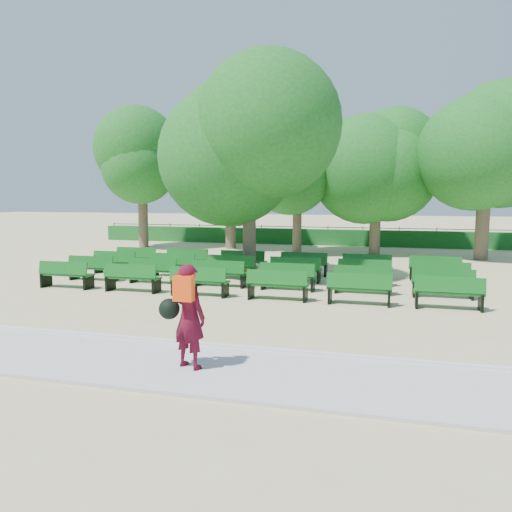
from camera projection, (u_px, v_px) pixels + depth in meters
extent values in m
plane|color=#C4B582|center=(238.00, 286.00, 15.60)|extent=(120.00, 120.00, 0.00)
cube|color=#BBBAB6|center=(110.00, 360.00, 8.51)|extent=(30.00, 2.20, 0.06)
cube|color=silver|center=(142.00, 340.00, 9.61)|extent=(30.00, 0.12, 0.10)
cube|color=#175C20|center=(310.00, 237.00, 28.96)|extent=(26.00, 0.70, 0.90)
cube|color=#0F5B18|center=(259.00, 271.00, 15.96)|extent=(1.68, 0.54, 0.06)
cube|color=#0F5B18|center=(257.00, 265.00, 15.74)|extent=(1.66, 0.20, 0.39)
cylinder|color=brown|center=(249.00, 233.00, 17.06)|extent=(0.45, 0.45, 3.11)
ellipsoid|color=#1B651E|center=(249.00, 149.00, 16.72)|extent=(4.56, 4.56, 4.10)
imported|color=#4C0A1C|center=(189.00, 316.00, 7.95)|extent=(0.72, 0.59, 1.69)
cube|color=#FA440D|center=(184.00, 288.00, 7.71)|extent=(0.32, 0.16, 0.39)
sphere|color=black|center=(169.00, 309.00, 7.97)|extent=(0.34, 0.34, 0.34)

